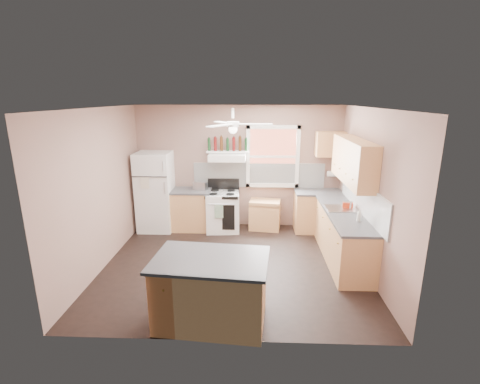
{
  "coord_description": "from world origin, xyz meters",
  "views": [
    {
      "loc": [
        0.34,
        -5.58,
        2.87
      ],
      "look_at": [
        0.1,
        0.3,
        1.25
      ],
      "focal_mm": 26.0,
      "sensor_mm": 36.0,
      "label": 1
    }
  ],
  "objects_px": {
    "refrigerator": "(155,192)",
    "stove": "(223,211)",
    "cart": "(265,215)",
    "island": "(211,291)",
    "toaster": "(200,186)"
  },
  "relations": [
    {
      "from": "cart",
      "to": "island",
      "type": "bearing_deg",
      "value": -95.7
    },
    {
      "from": "stove",
      "to": "island",
      "type": "distance_m",
      "value": 3.25
    },
    {
      "from": "stove",
      "to": "cart",
      "type": "distance_m",
      "value": 0.94
    },
    {
      "from": "refrigerator",
      "to": "stove",
      "type": "relative_size",
      "value": 2.01
    },
    {
      "from": "toaster",
      "to": "cart",
      "type": "height_order",
      "value": "toaster"
    },
    {
      "from": "refrigerator",
      "to": "toaster",
      "type": "relative_size",
      "value": 6.16
    },
    {
      "from": "refrigerator",
      "to": "toaster",
      "type": "xyz_separation_m",
      "value": [
        0.98,
        0.04,
        0.13
      ]
    },
    {
      "from": "cart",
      "to": "refrigerator",
      "type": "bearing_deg",
      "value": -170.24
    },
    {
      "from": "toaster",
      "to": "cart",
      "type": "relative_size",
      "value": 0.42
    },
    {
      "from": "cart",
      "to": "toaster",
      "type": "bearing_deg",
      "value": -170.45
    },
    {
      "from": "island",
      "to": "toaster",
      "type": "bearing_deg",
      "value": 105.84
    },
    {
      "from": "toaster",
      "to": "cart",
      "type": "distance_m",
      "value": 1.56
    },
    {
      "from": "refrigerator",
      "to": "island",
      "type": "xyz_separation_m",
      "value": [
        1.61,
        -3.26,
        -0.43
      ]
    },
    {
      "from": "toaster",
      "to": "cart",
      "type": "xyz_separation_m",
      "value": [
        1.42,
        0.05,
        -0.66
      ]
    },
    {
      "from": "stove",
      "to": "cart",
      "type": "xyz_separation_m",
      "value": [
        0.93,
        0.11,
        -0.1
      ]
    }
  ]
}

